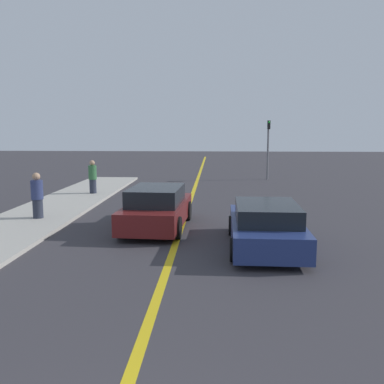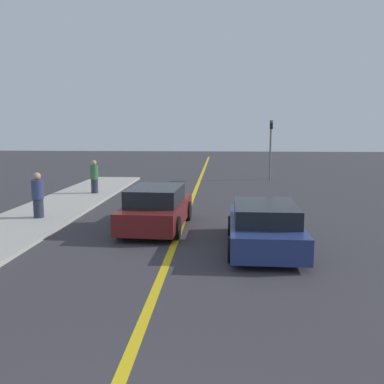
# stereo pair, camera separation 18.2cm
# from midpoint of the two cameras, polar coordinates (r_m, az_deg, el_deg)

# --- Properties ---
(road_center_line) EXTENTS (0.20, 60.00, 0.01)m
(road_center_line) POSITION_cam_midpoint_polar(r_m,az_deg,el_deg) (20.81, 0.36, -0.68)
(road_center_line) COLOR gold
(road_center_line) RESTS_ON ground_plane
(sidewalk_left) EXTENTS (3.02, 25.27, 0.12)m
(sidewalk_left) POSITION_cam_midpoint_polar(r_m,az_deg,el_deg) (16.87, -19.71, -3.15)
(sidewalk_left) COLOR #ADA89E
(sidewalk_left) RESTS_ON ground_plane
(car_near_right_lane) EXTENTS (2.09, 4.46, 1.28)m
(car_near_right_lane) POSITION_cam_midpoint_polar(r_m,az_deg,el_deg) (12.10, 10.06, -4.53)
(car_near_right_lane) COLOR navy
(car_near_right_lane) RESTS_ON ground_plane
(car_ahead_center) EXTENTS (2.13, 4.47, 1.42)m
(car_ahead_center) POSITION_cam_midpoint_polar(r_m,az_deg,el_deg) (14.29, -4.38, -2.17)
(car_ahead_center) COLOR maroon
(car_ahead_center) RESTS_ON ground_plane
(pedestrian_mid_group) EXTENTS (0.42, 0.42, 1.64)m
(pedestrian_mid_group) POSITION_cam_midpoint_polar(r_m,az_deg,el_deg) (16.30, -19.56, -0.44)
(pedestrian_mid_group) COLOR #282D3D
(pedestrian_mid_group) RESTS_ON sidewalk_left
(pedestrian_far_standing) EXTENTS (0.40, 0.40, 1.64)m
(pedestrian_far_standing) POSITION_cam_midpoint_polar(r_m,az_deg,el_deg) (21.77, -12.66, 1.99)
(pedestrian_far_standing) COLOR #282D3D
(pedestrian_far_standing) RESTS_ON sidewalk_left
(traffic_light) EXTENTS (0.18, 0.40, 3.82)m
(traffic_light) POSITION_cam_midpoint_polar(r_m,az_deg,el_deg) (28.16, 10.62, 6.39)
(traffic_light) COLOR slate
(traffic_light) RESTS_ON ground_plane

